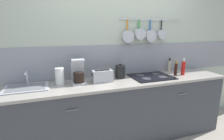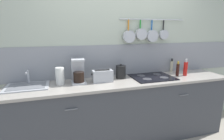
{
  "view_description": "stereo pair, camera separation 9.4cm",
  "coord_description": "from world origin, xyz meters",
  "px_view_note": "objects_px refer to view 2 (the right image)",
  "views": [
    {
      "loc": [
        -0.95,
        -2.16,
        1.63
      ],
      "look_at": [
        -0.19,
        0.0,
        1.09
      ],
      "focal_mm": 28.0,
      "sensor_mm": 36.0,
      "label": 1
    },
    {
      "loc": [
        -0.86,
        -2.19,
        1.63
      ],
      "look_at": [
        -0.19,
        0.0,
        1.09
      ],
      "focal_mm": 28.0,
      "sensor_mm": 36.0,
      "label": 2
    }
  ],
  "objects_px": {
    "bottle_cooking_wine": "(178,69)",
    "bottle_sesame_oil": "(172,66)",
    "bottle_dish_soap": "(185,68)",
    "paper_towel_roll": "(60,76)",
    "coffee_maker": "(78,73)",
    "kettle": "(121,72)",
    "toaster": "(102,76)"
  },
  "relations": [
    {
      "from": "bottle_sesame_oil",
      "to": "bottle_cooking_wine",
      "type": "bearing_deg",
      "value": -104.09
    },
    {
      "from": "kettle",
      "to": "bottle_sesame_oil",
      "type": "distance_m",
      "value": 0.95
    },
    {
      "from": "toaster",
      "to": "bottle_cooking_wine",
      "type": "relative_size",
      "value": 1.29
    },
    {
      "from": "paper_towel_roll",
      "to": "bottle_dish_soap",
      "type": "xyz_separation_m",
      "value": [
        1.86,
        -0.1,
        0.0
      ]
    },
    {
      "from": "coffee_maker",
      "to": "bottle_dish_soap",
      "type": "distance_m",
      "value": 1.63
    },
    {
      "from": "toaster",
      "to": "kettle",
      "type": "height_order",
      "value": "kettle"
    },
    {
      "from": "bottle_cooking_wine",
      "to": "bottle_dish_soap",
      "type": "xyz_separation_m",
      "value": [
        0.13,
        -0.02,
        0.01
      ]
    },
    {
      "from": "bottle_sesame_oil",
      "to": "bottle_dish_soap",
      "type": "height_order",
      "value": "bottle_dish_soap"
    },
    {
      "from": "coffee_maker",
      "to": "bottle_sesame_oil",
      "type": "distance_m",
      "value": 1.57
    },
    {
      "from": "bottle_sesame_oil",
      "to": "bottle_dish_soap",
      "type": "xyz_separation_m",
      "value": [
        0.07,
        -0.26,
        0.01
      ]
    },
    {
      "from": "toaster",
      "to": "bottle_sesame_oil",
      "type": "height_order",
      "value": "bottle_sesame_oil"
    },
    {
      "from": "toaster",
      "to": "bottle_dish_soap",
      "type": "xyz_separation_m",
      "value": [
        1.3,
        -0.06,
        0.03
      ]
    },
    {
      "from": "bottle_cooking_wine",
      "to": "bottle_sesame_oil",
      "type": "xyz_separation_m",
      "value": [
        0.06,
        0.24,
        0.0
      ]
    },
    {
      "from": "coffee_maker",
      "to": "bottle_dish_soap",
      "type": "height_order",
      "value": "coffee_maker"
    },
    {
      "from": "paper_towel_roll",
      "to": "bottle_cooking_wine",
      "type": "distance_m",
      "value": 1.74
    },
    {
      "from": "bottle_dish_soap",
      "to": "toaster",
      "type": "bearing_deg",
      "value": 177.44
    },
    {
      "from": "paper_towel_roll",
      "to": "kettle",
      "type": "bearing_deg",
      "value": 2.89
    },
    {
      "from": "kettle",
      "to": "paper_towel_roll",
      "type": "bearing_deg",
      "value": -177.11
    },
    {
      "from": "coffee_maker",
      "to": "bottle_sesame_oil",
      "type": "height_order",
      "value": "coffee_maker"
    },
    {
      "from": "kettle",
      "to": "bottle_sesame_oil",
      "type": "relative_size",
      "value": 0.94
    },
    {
      "from": "bottle_cooking_wine",
      "to": "bottle_dish_soap",
      "type": "bearing_deg",
      "value": -8.53
    },
    {
      "from": "coffee_maker",
      "to": "toaster",
      "type": "height_order",
      "value": "coffee_maker"
    },
    {
      "from": "paper_towel_roll",
      "to": "toaster",
      "type": "distance_m",
      "value": 0.56
    },
    {
      "from": "coffee_maker",
      "to": "bottle_cooking_wine",
      "type": "xyz_separation_m",
      "value": [
        1.5,
        -0.08,
        -0.03
      ]
    },
    {
      "from": "paper_towel_roll",
      "to": "coffee_maker",
      "type": "height_order",
      "value": "coffee_maker"
    },
    {
      "from": "paper_towel_roll",
      "to": "bottle_sesame_oil",
      "type": "height_order",
      "value": "bottle_sesame_oil"
    },
    {
      "from": "bottle_cooking_wine",
      "to": "bottle_dish_soap",
      "type": "height_order",
      "value": "bottle_dish_soap"
    },
    {
      "from": "paper_towel_roll",
      "to": "coffee_maker",
      "type": "distance_m",
      "value": 0.24
    },
    {
      "from": "paper_towel_roll",
      "to": "bottle_cooking_wine",
      "type": "bearing_deg",
      "value": -2.8
    },
    {
      "from": "bottle_sesame_oil",
      "to": "bottle_dish_soap",
      "type": "distance_m",
      "value": 0.27
    },
    {
      "from": "paper_towel_roll",
      "to": "bottle_sesame_oil",
      "type": "distance_m",
      "value": 1.8
    },
    {
      "from": "kettle",
      "to": "bottle_cooking_wine",
      "type": "bearing_deg",
      "value": -8.25
    }
  ]
}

